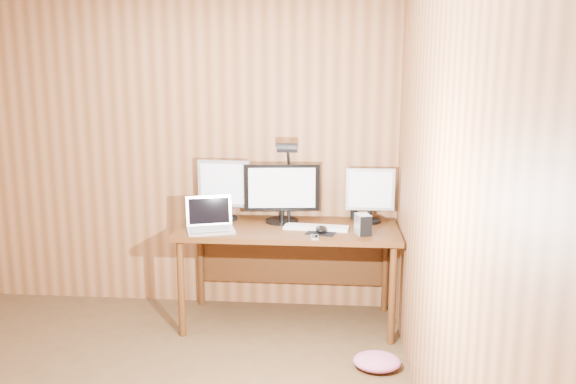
# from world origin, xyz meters

# --- Properties ---
(room_shell) EXTENTS (4.00, 4.00, 4.00)m
(room_shell) POSITION_xyz_m (0.00, 0.00, 1.25)
(room_shell) COLOR #4E351D
(room_shell) RESTS_ON ground
(desk) EXTENTS (1.60, 0.70, 0.75)m
(desk) POSITION_xyz_m (0.93, 1.70, 0.63)
(desk) COLOR #49260F
(desk) RESTS_ON floor
(monitor_center) EXTENTS (0.57, 0.25, 0.44)m
(monitor_center) POSITION_xyz_m (0.87, 1.77, 0.98)
(monitor_center) COLOR black
(monitor_center) RESTS_ON desk
(monitor_left) EXTENTS (0.41, 0.19, 0.46)m
(monitor_left) POSITION_xyz_m (0.42, 1.81, 1.00)
(monitor_left) COLOR black
(monitor_left) RESTS_ON desk
(monitor_right) EXTENTS (0.36, 0.17, 0.41)m
(monitor_right) POSITION_xyz_m (1.53, 1.82, 0.97)
(monitor_right) COLOR black
(monitor_right) RESTS_ON desk
(laptop) EXTENTS (0.39, 0.34, 0.24)m
(laptop) POSITION_xyz_m (0.38, 1.50, 0.81)
(laptop) COLOR silver
(laptop) RESTS_ON desk
(keyboard) EXTENTS (0.48, 0.19, 0.02)m
(keyboard) POSITION_xyz_m (1.13, 1.59, 0.76)
(keyboard) COLOR white
(keyboard) RESTS_ON desk
(mousepad) EXTENTS (0.23, 0.21, 0.00)m
(mousepad) POSITION_xyz_m (1.17, 1.48, 0.75)
(mousepad) COLOR black
(mousepad) RESTS_ON desk
(mouse) EXTENTS (0.13, 0.14, 0.04)m
(mouse) POSITION_xyz_m (1.17, 1.48, 0.77)
(mouse) COLOR black
(mouse) RESTS_ON mousepad
(hard_drive) EXTENTS (0.12, 0.15, 0.14)m
(hard_drive) POSITION_xyz_m (1.46, 1.46, 0.82)
(hard_drive) COLOR silver
(hard_drive) RESTS_ON desk
(phone) EXTENTS (0.06, 0.11, 0.01)m
(phone) POSITION_xyz_m (1.13, 1.34, 0.76)
(phone) COLOR silver
(phone) RESTS_ON desk
(speaker) EXTENTS (0.05, 0.05, 0.12)m
(speaker) POSITION_xyz_m (1.41, 1.91, 0.81)
(speaker) COLOR black
(speaker) RESTS_ON desk
(desk_lamp) EXTENTS (0.15, 0.21, 0.65)m
(desk_lamp) POSITION_xyz_m (0.91, 1.76, 1.15)
(desk_lamp) COLOR black
(desk_lamp) RESTS_ON desk
(fabric_pile) EXTENTS (0.36, 0.32, 0.10)m
(fabric_pile) POSITION_xyz_m (1.55, 0.98, 0.05)
(fabric_pile) COLOR #BD5B86
(fabric_pile) RESTS_ON floor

